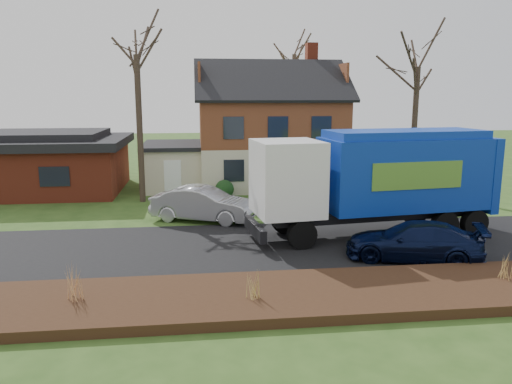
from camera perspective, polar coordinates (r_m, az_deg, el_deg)
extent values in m
plane|color=#2B4A18|center=(19.83, 1.46, -6.24)|extent=(120.00, 120.00, 0.00)
cube|color=black|center=(19.83, 1.46, -6.21)|extent=(80.00, 7.00, 0.02)
cube|color=black|center=(14.87, 4.45, -11.72)|extent=(80.00, 3.50, 0.30)
cube|color=beige|center=(33.39, 1.44, 3.25)|extent=(9.00, 7.50, 2.70)
cube|color=#522917|center=(33.12, 1.46, 7.97)|extent=(9.00, 7.50, 2.80)
cube|color=#993621|center=(34.70, 6.34, 15.26)|extent=(0.70, 0.90, 1.60)
cube|color=beige|center=(32.59, -9.30, 2.83)|extent=(3.50, 5.50, 2.60)
cube|color=black|center=(32.42, -9.38, 5.31)|extent=(3.90, 5.90, 0.24)
cube|color=#993621|center=(33.36, -22.85, 2.46)|extent=(9.00, 7.50, 2.80)
cube|color=black|center=(33.18, -23.07, 5.28)|extent=(9.80, 8.20, 0.50)
cube|color=black|center=(33.15, -23.13, 6.05)|extent=(7.00, 6.00, 0.40)
cylinder|color=black|center=(19.45, 5.28, -4.88)|extent=(1.18, 0.52, 1.14)
cylinder|color=black|center=(21.57, 3.29, -3.25)|extent=(1.18, 0.52, 1.14)
cylinder|color=black|center=(22.24, 20.74, -3.52)|extent=(1.18, 0.52, 1.14)
cylinder|color=black|center=(24.11, 17.67, -2.22)|extent=(1.18, 0.52, 1.14)
cylinder|color=black|center=(23.07, 23.67, -3.23)|extent=(1.18, 0.52, 1.14)
cylinder|color=black|center=(24.87, 20.48, -2.00)|extent=(1.18, 0.52, 1.14)
cube|color=black|center=(21.88, 13.87, -2.37)|extent=(9.53, 2.45, 0.38)
cube|color=white|center=(19.98, 3.57, 1.65)|extent=(2.84, 3.03, 2.96)
cube|color=black|center=(19.63, 0.21, 1.99)|extent=(0.38, 2.41, 0.99)
cube|color=black|center=(20.07, -0.10, -4.22)|extent=(0.61, 2.76, 0.49)
cube|color=#0C319B|center=(22.06, 16.48, 2.11)|extent=(7.20, 3.56, 2.96)
cube|color=#0C319B|center=(21.88, 16.72, 6.37)|extent=(6.83, 3.20, 0.33)
cube|color=#0C319B|center=(24.06, 23.84, 2.06)|extent=(0.72, 2.82, 3.18)
cube|color=#538C2D|center=(20.78, 18.02, 1.79)|extent=(3.93, 0.52, 1.10)
cube|color=#538C2D|center=(23.17, 14.42, 2.90)|extent=(3.93, 0.52, 1.10)
imported|color=#A7A9AF|center=(23.72, -6.06, -1.38)|extent=(5.19, 3.45, 1.62)
imported|color=black|center=(18.97, 17.57, -5.38)|extent=(5.19, 3.44, 1.40)
cylinder|color=#392C22|center=(28.17, -13.15, 6.92)|extent=(0.33, 0.33, 7.99)
cylinder|color=#382B22|center=(32.30, 17.62, 6.78)|extent=(0.34, 0.34, 7.53)
cylinder|color=#453429|center=(42.50, 4.31, 9.28)|extent=(0.35, 0.35, 9.15)
cone|color=tan|center=(14.90, -19.96, -9.69)|extent=(0.04, 0.04, 0.98)
cone|color=tan|center=(14.94, -20.57, -9.68)|extent=(0.04, 0.04, 0.98)
cone|color=tan|center=(14.86, -19.34, -9.70)|extent=(0.04, 0.04, 0.98)
cone|color=tan|center=(15.02, -19.84, -9.52)|extent=(0.04, 0.04, 0.98)
cone|color=tan|center=(14.78, -20.07, -9.87)|extent=(0.04, 0.04, 0.98)
cone|color=tan|center=(14.12, -0.31, -10.45)|extent=(0.04, 0.04, 0.85)
cone|color=tan|center=(14.10, -0.86, -10.47)|extent=(0.04, 0.04, 0.85)
cone|color=tan|center=(14.13, 0.23, -10.43)|extent=(0.04, 0.04, 0.85)
cone|color=tan|center=(14.21, -0.36, -10.29)|extent=(0.04, 0.04, 0.85)
cone|color=tan|center=(14.02, -0.26, -10.61)|extent=(0.04, 0.04, 0.85)
cone|color=tan|center=(17.32, 26.56, -7.54)|extent=(0.04, 0.04, 0.84)
cone|color=tan|center=(17.24, 26.14, -7.59)|extent=(0.04, 0.04, 0.84)
cone|color=tan|center=(17.40, 26.97, -7.49)|extent=(0.04, 0.04, 0.84)
cone|color=tan|center=(17.42, 26.34, -7.42)|extent=(0.04, 0.04, 0.84)
cone|color=tan|center=(17.23, 26.77, -7.66)|extent=(0.04, 0.04, 0.84)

